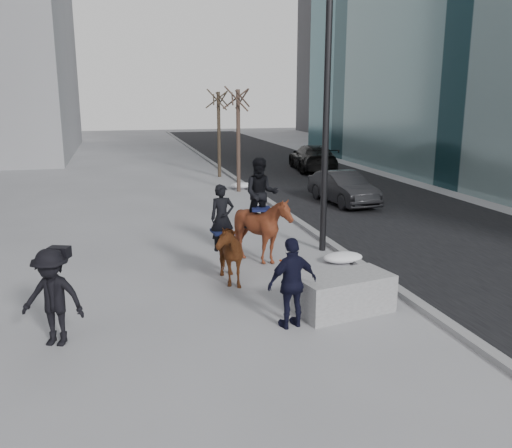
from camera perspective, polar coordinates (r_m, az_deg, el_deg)
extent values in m
plane|color=gray|center=(11.49, 1.51, -8.66)|extent=(120.00, 120.00, 0.00)
cube|color=black|center=(22.95, 11.53, 2.34)|extent=(8.00, 90.00, 0.01)
cube|color=gray|center=(21.51, 1.89, 2.02)|extent=(0.25, 90.00, 0.12)
cube|color=#99989B|center=(11.23, 9.24, -7.25)|extent=(2.09, 1.33, 0.78)
imported|color=black|center=(22.24, 9.17, 3.78)|extent=(1.70, 4.06, 1.30)
imported|color=black|center=(31.86, 5.97, 6.96)|extent=(2.82, 5.45, 1.51)
imported|color=#512210|center=(12.75, -3.41, -2.84)|extent=(0.93, 1.83, 1.50)
imported|color=black|center=(12.70, -3.59, 0.65)|extent=(0.60, 0.41, 1.57)
cube|color=#0F1537|center=(12.78, -3.57, -0.79)|extent=(0.52, 0.59, 0.06)
imported|color=#4F230F|center=(14.15, 0.68, -0.55)|extent=(1.75, 1.89, 1.80)
imported|color=black|center=(14.10, 0.53, 3.18)|extent=(1.03, 0.88, 1.88)
cube|color=#10153C|center=(14.18, 0.53, 1.61)|extent=(0.58, 0.64, 0.06)
imported|color=black|center=(10.25, 3.85, -6.22)|extent=(1.10, 0.63, 1.75)
cylinder|color=#E2450D|center=(10.65, 2.69, -3.90)|extent=(0.04, 0.18, 0.07)
imported|color=black|center=(10.17, -20.63, -7.26)|extent=(1.29, 1.03, 1.75)
cube|color=black|center=(10.16, -19.99, -2.81)|extent=(0.42, 0.34, 0.20)
cylinder|color=black|center=(14.99, 7.49, 14.02)|extent=(0.18, 0.18, 9.00)
ellipsoid|color=white|center=(25.63, -1.53, 4.07)|extent=(1.12, 0.71, 0.28)
ellipsoid|color=white|center=(14.51, 9.13, -3.49)|extent=(1.07, 0.68, 0.27)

